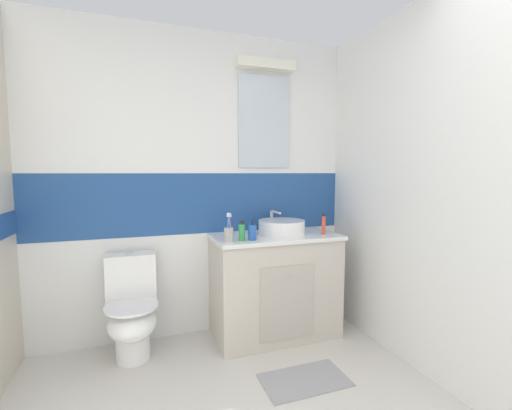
{
  "coord_description": "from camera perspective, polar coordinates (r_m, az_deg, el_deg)",
  "views": [
    {
      "loc": [
        -0.49,
        -0.4,
        1.36
      ],
      "look_at": [
        0.32,
        1.89,
        1.12
      ],
      "focal_mm": 23.8,
      "sensor_mm": 36.0,
      "label": 1
    }
  ],
  "objects": [
    {
      "name": "sink_basin",
      "position": [
        2.8,
        4.3,
        -3.66
      ],
      "size": [
        0.38,
        0.43,
        0.18
      ],
      "color": "white",
      "rests_on": "vanity_cabinet"
    },
    {
      "name": "toilet",
      "position": [
        2.74,
        -20.15,
        -16.28
      ],
      "size": [
        0.37,
        0.5,
        0.76
      ],
      "color": "white",
      "rests_on": "ground_plane"
    },
    {
      "name": "wall_right_plain",
      "position": [
        2.44,
        29.5,
        2.27
      ],
      "size": [
        0.1,
        3.48,
        2.5
      ],
      "primitive_type": "cube",
      "color": "white",
      "rests_on": "ground_plane"
    },
    {
      "name": "toothpaste_tube_upright",
      "position": [
        2.84,
        11.29,
        -3.26
      ],
      "size": [
        0.03,
        0.03,
        0.17
      ],
      "color": "#D84C33",
      "rests_on": "vanity_cabinet"
    },
    {
      "name": "bath_mat",
      "position": [
        2.51,
        8.17,
        -27.1
      ],
      "size": [
        0.56,
        0.32,
        0.01
      ],
      "primitive_type": "cube",
      "color": "#99999E",
      "rests_on": "ground_plane"
    },
    {
      "name": "wall_back_tiled",
      "position": [
        2.89,
        -9.58,
        3.51
      ],
      "size": [
        3.2,
        0.2,
        2.5
      ],
      "color": "white",
      "rests_on": "ground_plane"
    },
    {
      "name": "vanity_cabinet",
      "position": [
        2.9,
        3.15,
        -13.23
      ],
      "size": [
        1.02,
        0.55,
        0.85
      ],
      "color": "beige",
      "rests_on": "ground_plane"
    },
    {
      "name": "deodorant_spray_can",
      "position": [
        2.54,
        -2.4,
        -4.5
      ],
      "size": [
        0.05,
        0.05,
        0.14
      ],
      "color": "green",
      "rests_on": "vanity_cabinet"
    },
    {
      "name": "toothbrush_cup",
      "position": [
        2.52,
        -4.6,
        -4.8
      ],
      "size": [
        0.07,
        0.07,
        0.21
      ],
      "color": "#B2ADA3",
      "rests_on": "vanity_cabinet"
    },
    {
      "name": "soap_dispenser",
      "position": [
        2.55,
        -0.63,
        -4.61
      ],
      "size": [
        0.06,
        0.06,
        0.16
      ],
      "color": "#2659B2",
      "rests_on": "vanity_cabinet"
    }
  ]
}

